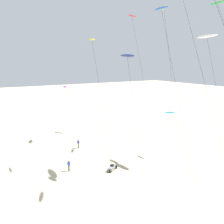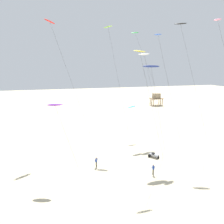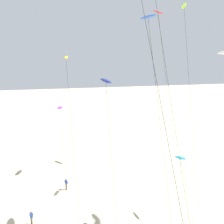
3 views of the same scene
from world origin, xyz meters
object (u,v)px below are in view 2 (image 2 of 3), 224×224
kite_black (181,26)px  stilt_house (156,97)px  kite_cyan (132,107)px  kite_flyer_nearest (96,162)px  kite_red (51,25)px  kite_navy (151,67)px  kite_blue (159,37)px  kite_yellow (141,55)px  kite_pink (218,22)px  kite_purple (55,105)px  kite_lime (109,32)px  kite_white (144,55)px  kite_flyer_middle (153,169)px  beach_buggy (154,155)px  kite_green (136,35)px

kite_black → stilt_house: 51.20m
kite_cyan → kite_flyer_nearest: kite_cyan is taller
kite_red → kite_navy: bearing=-37.4°
kite_cyan → kite_blue: bearing=-60.9°
kite_black → stilt_house: bearing=66.4°
stilt_house → kite_yellow: bearing=-121.2°
kite_pink → kite_purple: bearing=-176.6°
kite_cyan → kite_lime: 17.13m
kite_white → kite_lime: bearing=-176.7°
kite_cyan → kite_purple: bearing=-145.0°
kite_blue → stilt_house: (22.83, 41.92, -18.25)m
kite_navy → stilt_house: kite_navy is taller
kite_yellow → kite_lime: kite_lime is taller
stilt_house → kite_blue: bearing=-118.6°
kite_flyer_middle → kite_purple: bearing=160.7°
kite_cyan → kite_pink: 23.31m
kite_red → kite_flyer_nearest: 29.41m
kite_yellow → kite_navy: size_ratio=1.13×
kite_black → kite_cyan: (-7.05, 6.65, -16.51)m
kite_navy → beach_buggy: size_ratio=8.45×
kite_blue → kite_pink: size_ratio=0.90×
kite_yellow → kite_navy: kite_yellow is taller
kite_white → kite_flyer_middle: size_ratio=11.71×
kite_black → kite_red: bearing=155.7°
kite_yellow → kite_green: size_ratio=0.77×
kite_green → beach_buggy: kite_green is taller
kite_purple → stilt_house: (42.79, 48.32, -7.13)m
kite_purple → kite_navy: 18.13m
kite_white → kite_purple: kite_white is taller
kite_white → kite_green: bearing=105.9°
kite_white → kite_red: (-20.66, 1.34, 5.71)m
kite_blue → kite_flyer_middle: bearing=-117.7°
kite_flyer_nearest → kite_white: bearing=44.7°
kite_white → kite_cyan: kite_white is taller
kite_blue → kite_navy: bearing=-132.1°
kite_blue → beach_buggy: 22.43m
kite_white → kite_navy: bearing=-108.5°
kite_purple → kite_lime: bearing=49.2°
kite_purple → kite_blue: bearing=17.8°
stilt_house → kite_black: bearing=-113.6°
kite_white → stilt_house: kite_white is taller
kite_red → kite_pink: 32.38m
kite_white → kite_purple: size_ratio=1.77×
kite_cyan → kite_navy: size_ratio=0.46×
kite_green → kite_lime: 8.60m
kite_navy → beach_buggy: bearing=-90.4°
kite_purple → stilt_house: kite_purple is taller
kite_cyan → kite_lime: kite_lime is taller
kite_flyer_nearest → kite_flyer_middle: size_ratio=1.00×
kite_black → kite_navy: bearing=-163.2°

